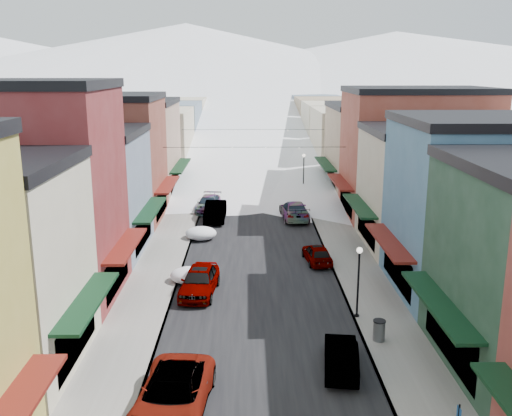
{
  "coord_description": "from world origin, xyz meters",
  "views": [
    {
      "loc": [
        -0.6,
        -10.76,
        13.07
      ],
      "look_at": [
        0.0,
        31.41,
        2.71
      ],
      "focal_mm": 40.0,
      "sensor_mm": 36.0,
      "label": 1
    }
  ],
  "objects_px": {
    "car_silver_sedan": "(200,281)",
    "car_green_sedan": "(341,356)",
    "trash_can": "(379,330)",
    "streetlamp_near": "(359,273)",
    "car_white_suv": "(173,395)",
    "car_dark_hatch": "(215,211)"
  },
  "relations": [
    {
      "from": "car_silver_sedan",
      "to": "car_green_sedan",
      "type": "relative_size",
      "value": 1.18
    },
    {
      "from": "trash_can",
      "to": "streetlamp_near",
      "type": "bearing_deg",
      "value": 101.27
    },
    {
      "from": "car_silver_sedan",
      "to": "car_green_sedan",
      "type": "height_order",
      "value": "car_silver_sedan"
    },
    {
      "from": "car_green_sedan",
      "to": "car_white_suv",
      "type": "bearing_deg",
      "value": 32.09
    },
    {
      "from": "car_dark_hatch",
      "to": "car_green_sedan",
      "type": "height_order",
      "value": "car_dark_hatch"
    },
    {
      "from": "car_white_suv",
      "to": "car_dark_hatch",
      "type": "relative_size",
      "value": 1.14
    },
    {
      "from": "trash_can",
      "to": "car_green_sedan",
      "type": "bearing_deg",
      "value": -132.16
    },
    {
      "from": "car_white_suv",
      "to": "car_dark_hatch",
      "type": "distance_m",
      "value": 29.01
    },
    {
      "from": "car_white_suv",
      "to": "car_silver_sedan",
      "type": "height_order",
      "value": "car_silver_sedan"
    },
    {
      "from": "car_green_sedan",
      "to": "streetlamp_near",
      "type": "relative_size",
      "value": 1.07
    },
    {
      "from": "car_white_suv",
      "to": "car_green_sedan",
      "type": "relative_size",
      "value": 1.4
    },
    {
      "from": "car_green_sedan",
      "to": "streetlamp_near",
      "type": "height_order",
      "value": "streetlamp_near"
    },
    {
      "from": "car_silver_sedan",
      "to": "car_green_sedan",
      "type": "distance_m",
      "value": 11.32
    },
    {
      "from": "car_silver_sedan",
      "to": "streetlamp_near",
      "type": "bearing_deg",
      "value": -16.92
    },
    {
      "from": "car_dark_hatch",
      "to": "streetlamp_near",
      "type": "xyz_separation_m",
      "value": [
        8.7,
        -20.5,
        1.76
      ]
    },
    {
      "from": "car_dark_hatch",
      "to": "car_green_sedan",
      "type": "relative_size",
      "value": 1.22
    },
    {
      "from": "car_green_sedan",
      "to": "streetlamp_near",
      "type": "bearing_deg",
      "value": -100.58
    },
    {
      "from": "car_white_suv",
      "to": "car_dark_hatch",
      "type": "height_order",
      "value": "car_dark_hatch"
    },
    {
      "from": "car_dark_hatch",
      "to": "streetlamp_near",
      "type": "bearing_deg",
      "value": -66.06
    },
    {
      "from": "streetlamp_near",
      "to": "car_green_sedan",
      "type": "bearing_deg",
      "value": -107.89
    },
    {
      "from": "car_white_suv",
      "to": "car_green_sedan",
      "type": "xyz_separation_m",
      "value": [
        7.03,
        3.25,
        -0.12
      ]
    },
    {
      "from": "car_dark_hatch",
      "to": "trash_can",
      "type": "height_order",
      "value": "car_dark_hatch"
    }
  ]
}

